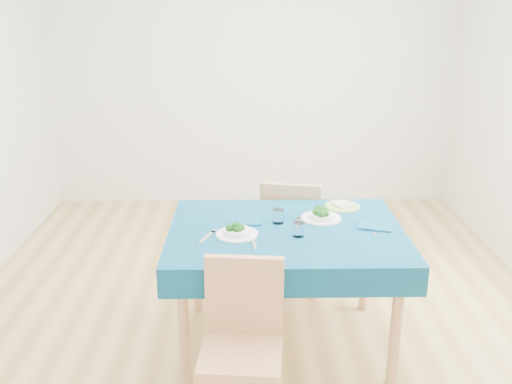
{
  "coord_description": "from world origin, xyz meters",
  "views": [
    {
      "loc": [
        -0.06,
        -3.41,
        2.0
      ],
      "look_at": [
        0.0,
        0.0,
        0.85
      ],
      "focal_mm": 40.0,
      "sensor_mm": 36.0,
      "label": 1
    }
  ],
  "objects_px": {
    "side_plate": "(342,206)",
    "bowl_far": "(321,214)",
    "table": "(285,288)",
    "bowl_near": "(237,229)",
    "chair_near": "(241,345)",
    "chair_far": "(293,222)"
  },
  "relations": [
    {
      "from": "table",
      "to": "bowl_near",
      "type": "height_order",
      "value": "bowl_near"
    },
    {
      "from": "chair_near",
      "to": "chair_far",
      "type": "xyz_separation_m",
      "value": [
        0.35,
        1.46,
        0.03
      ]
    },
    {
      "from": "chair_far",
      "to": "bowl_far",
      "type": "distance_m",
      "value": 0.66
    },
    {
      "from": "bowl_near",
      "to": "side_plate",
      "type": "relative_size",
      "value": 1.06
    },
    {
      "from": "chair_near",
      "to": "bowl_near",
      "type": "height_order",
      "value": "chair_near"
    },
    {
      "from": "chair_near",
      "to": "bowl_far",
      "type": "height_order",
      "value": "chair_near"
    },
    {
      "from": "side_plate",
      "to": "bowl_far",
      "type": "bearing_deg",
      "value": -128.03
    },
    {
      "from": "table",
      "to": "bowl_near",
      "type": "relative_size",
      "value": 5.65
    },
    {
      "from": "table",
      "to": "bowl_near",
      "type": "distance_m",
      "value": 0.51
    },
    {
      "from": "bowl_near",
      "to": "bowl_far",
      "type": "height_order",
      "value": "bowl_far"
    },
    {
      "from": "table",
      "to": "bowl_far",
      "type": "distance_m",
      "value": 0.49
    },
    {
      "from": "side_plate",
      "to": "chair_near",
      "type": "bearing_deg",
      "value": -120.22
    },
    {
      "from": "chair_near",
      "to": "chair_far",
      "type": "bearing_deg",
      "value": 81.53
    },
    {
      "from": "bowl_near",
      "to": "bowl_far",
      "type": "xyz_separation_m",
      "value": [
        0.5,
        0.24,
        0.0
      ]
    },
    {
      "from": "chair_far",
      "to": "side_plate",
      "type": "height_order",
      "value": "chair_far"
    },
    {
      "from": "table",
      "to": "bowl_far",
      "type": "bearing_deg",
      "value": 34.9
    },
    {
      "from": "chair_far",
      "to": "side_plate",
      "type": "relative_size",
      "value": 4.57
    },
    {
      "from": "chair_near",
      "to": "bowl_far",
      "type": "relative_size",
      "value": 3.97
    },
    {
      "from": "chair_near",
      "to": "bowl_far",
      "type": "xyz_separation_m",
      "value": [
        0.47,
        0.88,
        0.32
      ]
    },
    {
      "from": "chair_near",
      "to": "bowl_near",
      "type": "xyz_separation_m",
      "value": [
        -0.03,
        0.65,
        0.32
      ]
    },
    {
      "from": "chair_near",
      "to": "bowl_near",
      "type": "bearing_deg",
      "value": 97.5
    },
    {
      "from": "table",
      "to": "chair_near",
      "type": "bearing_deg",
      "value": -109.26
    }
  ]
}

